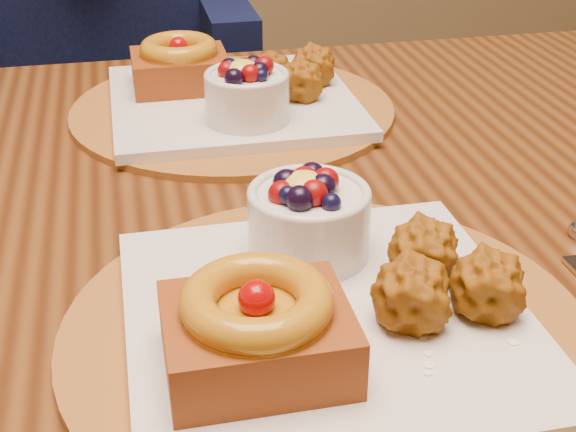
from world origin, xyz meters
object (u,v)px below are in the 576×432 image
(dining_table, at_px, (269,264))
(chair_far, at_px, (100,120))
(place_setting_near, at_px, (321,298))
(place_setting_far, at_px, (231,93))

(dining_table, relative_size, chair_far, 1.60)
(place_setting_near, xyz_separation_m, place_setting_far, (0.00, 0.43, -0.00))
(place_setting_near, bearing_deg, dining_table, 89.12)
(dining_table, bearing_deg, place_setting_far, 90.79)
(dining_table, distance_m, chair_far, 0.77)
(dining_table, xyz_separation_m, chair_far, (-0.17, 0.74, -0.12))
(dining_table, bearing_deg, chair_far, 103.18)
(dining_table, xyz_separation_m, place_setting_near, (-0.00, -0.21, 0.10))
(place_setting_far, relative_size, chair_far, 0.38)
(place_setting_far, bearing_deg, chair_far, 108.00)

